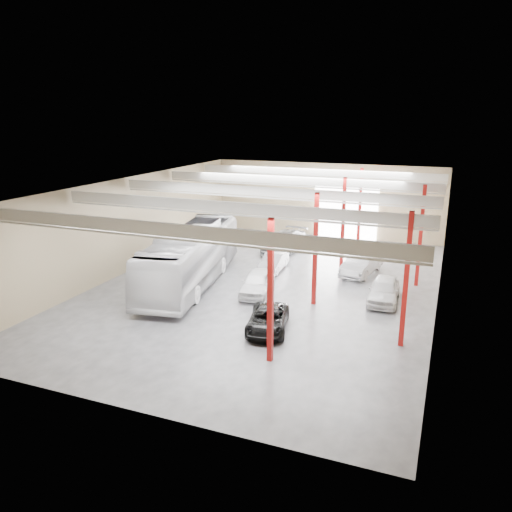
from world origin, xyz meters
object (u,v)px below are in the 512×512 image
Objects in this scene: coach_bus at (191,257)px; car_row_b at (273,262)px; black_sedan at (268,320)px; car_right_near at (362,263)px; car_right_far at (384,290)px; car_row_c at (284,242)px; car_row_a at (257,283)px.

car_row_b is at bearing 38.90° from coach_bus.
coach_bus is 3.12× the size of black_sedan.
car_right_far is (2.30, -5.20, -0.06)m from car_right_near.
car_row_c is 1.32× the size of car_right_far.
car_row_a is at bearing -84.88° from car_row_b.
car_row_c is at bearing 162.23° from car_right_near.
car_right_far is (5.30, 6.78, 0.14)m from black_sedan.
black_sedan is at bearing -74.81° from car_row_b.
car_row_a is at bearing -170.75° from car_right_far.
coach_bus reaches higher than car_right_far.
car_right_near is (7.29, -3.80, -0.03)m from car_row_c.
car_right_near is at bearing -22.45° from car_row_c.
black_sedan is 1.12× the size of car_row_b.
coach_bus is at bearing 131.52° from black_sedan.
car_right_far is (12.96, 1.36, -1.19)m from coach_bus.
coach_bus reaches higher than car_row_a.
black_sedan is 0.76× the size of car_row_c.
car_row_a reaches higher than black_sedan.
car_right_far is at bearing -38.09° from car_row_c.
car_row_c reaches higher than car_right_near.
car_row_c reaches higher than car_right_far.
car_right_far is (7.95, 1.58, 0.00)m from car_row_a.
car_row_a is 8.11m from car_right_far.
car_right_near is at bearing 111.94° from car_right_far.
coach_bus is at bearing -175.98° from car_right_far.
coach_bus is 12.56m from car_right_near.
coach_bus is at bearing -138.63° from car_right_near.
black_sedan is 5.84m from car_row_a.
car_row_a is (5.01, -0.22, -1.19)m from coach_bus.
car_row_c is (3.37, 10.36, -1.09)m from coach_bus.
coach_bus is 3.12× the size of car_right_far.
car_right_far is (9.59, -9.00, -0.10)m from car_row_c.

